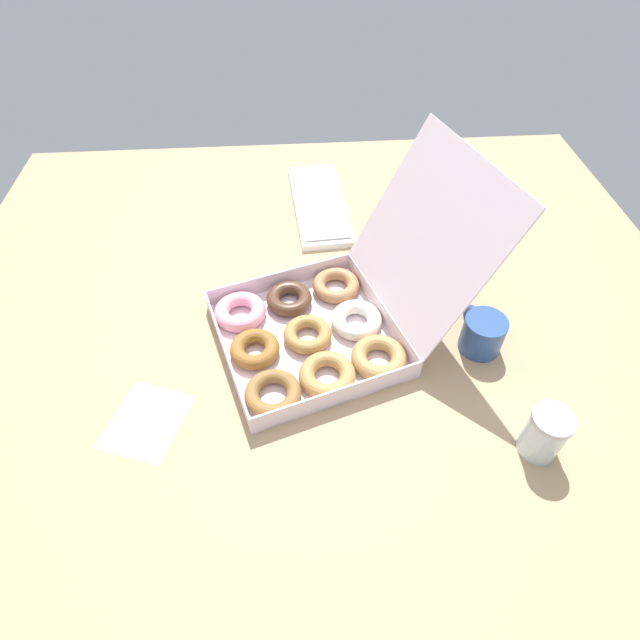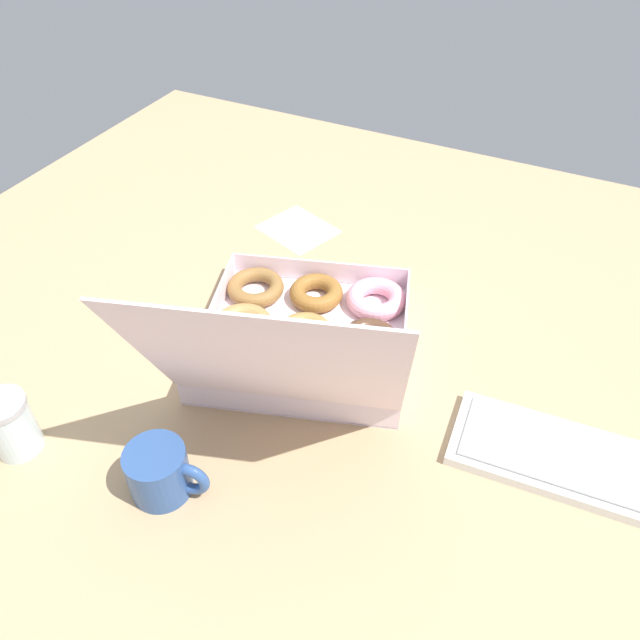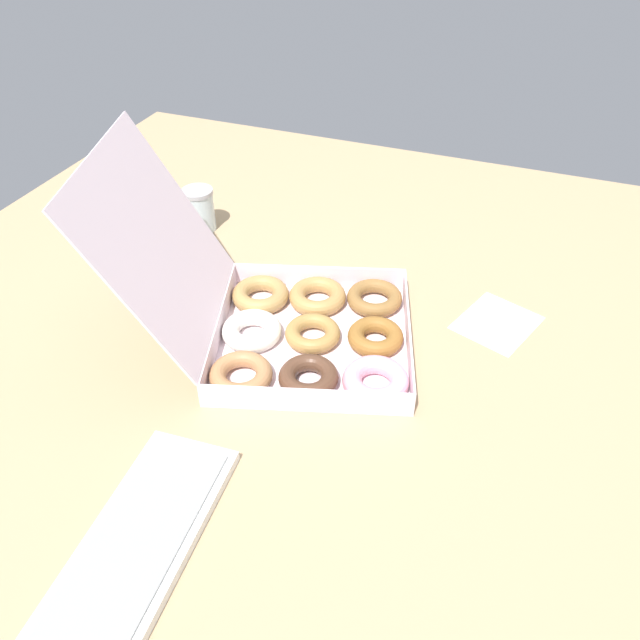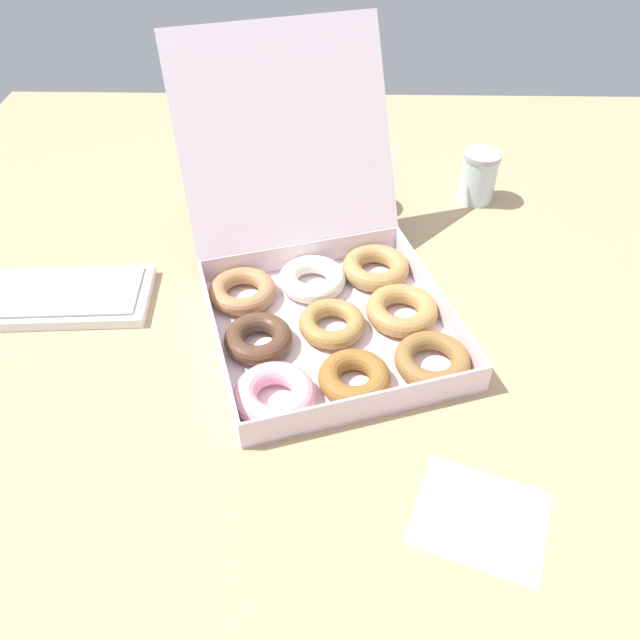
{
  "view_description": "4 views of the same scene",
  "coord_description": "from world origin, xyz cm",
  "px_view_note": "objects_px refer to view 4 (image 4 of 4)",
  "views": [
    {
      "loc": [
        69.54,
        -5.93,
        84.25
      ],
      "look_at": [
        -3.44,
        -0.54,
        4.8
      ],
      "focal_mm": 28.0,
      "sensor_mm": 36.0,
      "label": 1
    },
    {
      "loc": [
        -41.06,
        70.14,
        80.52
      ],
      "look_at": [
        -4.78,
        -4.07,
        5.9
      ],
      "focal_mm": 35.0,
      "sensor_mm": 36.0,
      "label": 2
    },
    {
      "loc": [
        -86.07,
        -37.07,
        78.85
      ],
      "look_at": [
        -0.67,
        -4.35,
        4.52
      ],
      "focal_mm": 35.0,
      "sensor_mm": 36.0,
      "label": 3
    },
    {
      "loc": [
        -2.41,
        -75.63,
        69.12
      ],
      "look_at": [
        -3.92,
        -2.9,
        2.24
      ],
      "focal_mm": 35.0,
      "sensor_mm": 36.0,
      "label": 4
    }
  ],
  "objects_px": {
    "keyboard": "(31,298)",
    "coffee_mug": "(355,189)",
    "glass_jar": "(479,176)",
    "donut_box": "(327,303)"
  },
  "relations": [
    {
      "from": "donut_box",
      "to": "keyboard",
      "type": "distance_m",
      "value": 0.5
    },
    {
      "from": "donut_box",
      "to": "glass_jar",
      "type": "relative_size",
      "value": 5.93
    },
    {
      "from": "keyboard",
      "to": "coffee_mug",
      "type": "bearing_deg",
      "value": 29.18
    },
    {
      "from": "keyboard",
      "to": "glass_jar",
      "type": "relative_size",
      "value": 3.87
    },
    {
      "from": "keyboard",
      "to": "donut_box",
      "type": "bearing_deg",
      "value": -4.03
    },
    {
      "from": "donut_box",
      "to": "glass_jar",
      "type": "height_order",
      "value": "donut_box"
    },
    {
      "from": "donut_box",
      "to": "keyboard",
      "type": "relative_size",
      "value": 1.53
    },
    {
      "from": "donut_box",
      "to": "glass_jar",
      "type": "bearing_deg",
      "value": 51.48
    },
    {
      "from": "donut_box",
      "to": "coffee_mug",
      "type": "bearing_deg",
      "value": 81.49
    },
    {
      "from": "glass_jar",
      "to": "coffee_mug",
      "type": "bearing_deg",
      "value": -171.61
    }
  ]
}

